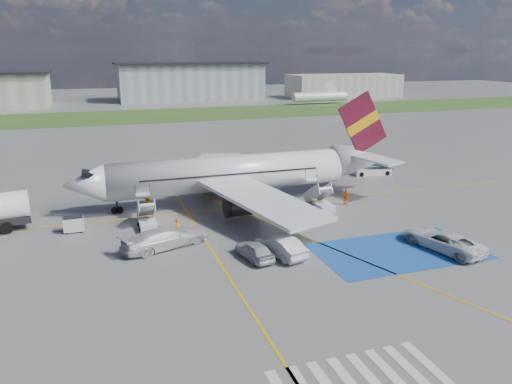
# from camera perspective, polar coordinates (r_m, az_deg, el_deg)

# --- Properties ---
(ground) EXTENTS (400.00, 400.00, 0.00)m
(ground) POSITION_cam_1_polar(r_m,az_deg,el_deg) (43.25, 1.77, -6.46)
(ground) COLOR #60605E
(ground) RESTS_ON ground
(grass_strip) EXTENTS (400.00, 30.00, 0.01)m
(grass_strip) POSITION_cam_1_polar(r_m,az_deg,el_deg) (134.24, -12.51, 8.49)
(grass_strip) COLOR #2D4C1E
(grass_strip) RESTS_ON ground
(taxiway_line_main) EXTENTS (120.00, 0.20, 0.01)m
(taxiway_line_main) POSITION_cam_1_polar(r_m,az_deg,el_deg) (53.99, -2.62, -1.85)
(taxiway_line_main) COLOR gold
(taxiway_line_main) RESTS_ON ground
(taxiway_line_cross) EXTENTS (0.20, 60.00, 0.01)m
(taxiway_line_cross) POSITION_cam_1_polar(r_m,az_deg,el_deg) (33.26, -0.43, -13.73)
(taxiway_line_cross) COLOR gold
(taxiway_line_cross) RESTS_ON ground
(taxiway_line_diag) EXTENTS (20.71, 56.45, 0.01)m
(taxiway_line_diag) POSITION_cam_1_polar(r_m,az_deg,el_deg) (53.99, -2.62, -1.85)
(taxiway_line_diag) COLOR gold
(taxiway_line_diag) RESTS_ON ground
(staging_box) EXTENTS (14.00, 8.00, 0.01)m
(staging_box) POSITION_cam_1_polar(r_m,az_deg,el_deg) (44.33, 15.92, -6.52)
(staging_box) COLOR #1A4D9E
(staging_box) RESTS_ON ground
(crosswalk) EXTENTS (9.00, 4.00, 0.01)m
(crosswalk) POSITION_cam_1_polar(r_m,az_deg,el_deg) (28.24, 11.58, -20.07)
(crosswalk) COLOR silver
(crosswalk) RESTS_ON ground
(terminal_centre) EXTENTS (48.00, 18.00, 12.00)m
(terminal_centre) POSITION_cam_1_polar(r_m,az_deg,el_deg) (176.12, -7.50, 12.36)
(terminal_centre) COLOR gray
(terminal_centre) RESTS_ON ground
(terminal_east) EXTENTS (40.00, 16.00, 8.00)m
(terminal_east) POSITION_cam_1_polar(r_m,az_deg,el_deg) (188.29, 9.98, 11.87)
(terminal_east) COLOR #A09889
(terminal_east) RESTS_ON ground
(airliner) EXTENTS (36.81, 32.95, 11.92)m
(airliner) POSITION_cam_1_polar(r_m,az_deg,el_deg) (55.33, -1.74, 2.24)
(airliner) COLOR silver
(airliner) RESTS_ON ground
(airstairs_fwd) EXTENTS (1.90, 5.20, 3.60)m
(airstairs_fwd) POSITION_cam_1_polar(r_m,az_deg,el_deg) (49.04, -12.31, -3.31)
(airstairs_fwd) COLOR silver
(airstairs_fwd) RESTS_ON ground
(airstairs_aft) EXTENTS (1.90, 5.20, 3.60)m
(airstairs_aft) POSITION_cam_1_polar(r_m,az_deg,el_deg) (53.95, 7.58, -1.30)
(airstairs_aft) COLOR silver
(airstairs_aft) RESTS_ON ground
(gpu_cart) EXTENTS (1.83, 1.20, 1.51)m
(gpu_cart) POSITION_cam_1_polar(r_m,az_deg,el_deg) (49.82, -20.11, -3.57)
(gpu_cart) COLOR silver
(gpu_cart) RESTS_ON ground
(belt_loader) EXTENTS (5.56, 2.54, 1.62)m
(belt_loader) POSITION_cam_1_polar(r_m,az_deg,el_deg) (70.21, 13.16, 2.26)
(belt_loader) COLOR silver
(belt_loader) RESTS_ON ground
(car_silver_a) EXTENTS (2.59, 4.63, 1.49)m
(car_silver_a) POSITION_cam_1_polar(r_m,az_deg,el_deg) (40.91, -0.19, -6.67)
(car_silver_a) COLOR #ACAEB3
(car_silver_a) RESTS_ON ground
(car_silver_b) EXTENTS (3.14, 5.45, 1.70)m
(car_silver_b) POSITION_cam_1_polar(r_m,az_deg,el_deg) (41.53, 2.85, -6.19)
(car_silver_b) COLOR #A9ACB0
(car_silver_b) RESTS_ON ground
(van_white_a) EXTENTS (3.93, 6.20, 2.15)m
(van_white_a) POSITION_cam_1_polar(r_m,az_deg,el_deg) (45.59, 20.58, -4.87)
(van_white_a) COLOR white
(van_white_a) RESTS_ON ground
(van_white_b) EXTENTS (6.40, 4.28, 2.33)m
(van_white_b) POSITION_cam_1_polar(r_m,az_deg,el_deg) (43.75, -10.31, -4.82)
(van_white_b) COLOR silver
(van_white_b) RESTS_ON ground
(crew_fwd) EXTENTS (0.70, 0.69, 1.63)m
(crew_fwd) POSITION_cam_1_polar(r_m,az_deg,el_deg) (46.32, -8.96, -4.03)
(crew_fwd) COLOR orange
(crew_fwd) RESTS_ON ground
(crew_nose) EXTENTS (0.87, 1.05, 1.95)m
(crew_nose) POSITION_cam_1_polar(r_m,az_deg,el_deg) (53.99, -12.33, -1.13)
(crew_nose) COLOR orange
(crew_nose) RESTS_ON ground
(crew_aft) EXTENTS (1.04, 1.12, 1.85)m
(crew_aft) POSITION_cam_1_polar(r_m,az_deg,el_deg) (55.76, 10.24, -0.53)
(crew_aft) COLOR orange
(crew_aft) RESTS_ON ground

